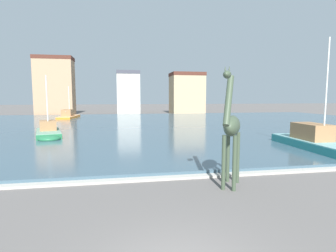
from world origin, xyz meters
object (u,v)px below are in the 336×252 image
at_px(sailboat_orange, 69,116).
at_px(giraffe_statue, 231,128).
at_px(sailboat_green, 48,133).
at_px(sailboat_teal, 322,145).

bearing_deg(sailboat_orange, giraffe_statue, -71.20).
xyz_separation_m(giraffe_statue, sailboat_green, (-11.65, 16.42, -2.11)).
height_order(sailboat_orange, sailboat_green, sailboat_green).
bearing_deg(giraffe_statue, sailboat_green, 125.36).
bearing_deg(sailboat_green, giraffe_statue, -54.64).
relative_size(sailboat_orange, sailboat_green, 1.26).
height_order(sailboat_teal, sailboat_green, sailboat_teal).
bearing_deg(sailboat_teal, giraffe_statue, -149.52).
xyz_separation_m(sailboat_orange, sailboat_green, (2.12, -24.04, -0.01)).
bearing_deg(sailboat_teal, sailboat_orange, 123.47).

